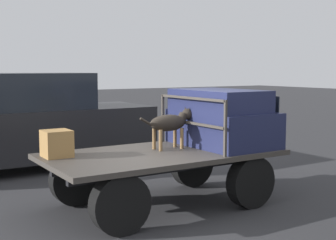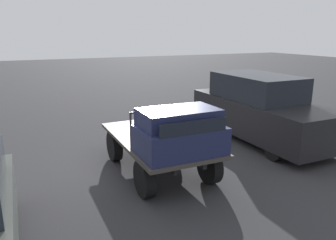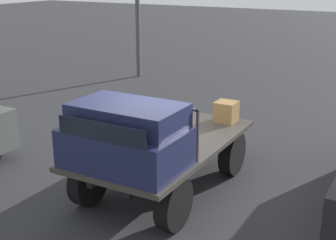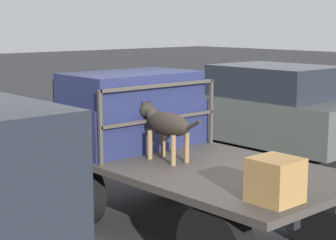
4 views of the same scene
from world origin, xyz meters
TOP-DOWN VIEW (x-y plane):
  - ground_plane at (0.00, 0.00)m, footprint 80.00×80.00m
  - flatbed_truck at (0.00, 0.00)m, footprint 3.78×1.96m
  - truck_cab at (1.21, 0.00)m, footprint 1.21×1.84m
  - truck_headboard at (0.56, 0.00)m, footprint 0.04×1.84m
  - dog at (0.29, 0.18)m, footprint 1.06×0.28m
  - cargo_crate at (-1.58, 0.49)m, footprint 0.41×0.41m

SIDE VIEW (x-z plane):
  - ground_plane at x=0.00m, z-range 0.00..0.00m
  - flatbed_truck at x=0.00m, z-range 0.18..1.08m
  - cargo_crate at x=-1.58m, z-range 0.90..1.31m
  - dog at x=0.29m, z-range 0.99..1.69m
  - truck_cab at x=1.21m, z-range 0.87..1.85m
  - truck_headboard at x=0.56m, z-range 1.04..1.91m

